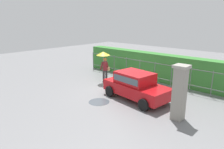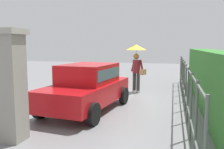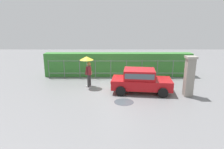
{
  "view_description": "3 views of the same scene",
  "coord_description": "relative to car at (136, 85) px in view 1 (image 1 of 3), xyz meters",
  "views": [
    {
      "loc": [
        7.56,
        -9.07,
        4.23
      ],
      "look_at": [
        -0.63,
        -0.15,
        0.96
      ],
      "focal_mm": 33.01,
      "sensor_mm": 36.0,
      "label": 1
    },
    {
      "loc": [
        8.44,
        2.25,
        2.06
      ],
      "look_at": [
        -0.36,
        -0.03,
        0.96
      ],
      "focal_mm": 38.13,
      "sensor_mm": 36.0,
      "label": 2
    },
    {
      "loc": [
        -0.45,
        -12.37,
        4.31
      ],
      "look_at": [
        -0.5,
        0.09,
        1.02
      ],
      "focal_mm": 31.74,
      "sensor_mm": 36.0,
      "label": 3
    }
  ],
  "objects": [
    {
      "name": "ground_plane",
      "position": [
        -1.35,
        0.4,
        -0.8
      ],
      "size": [
        40.0,
        40.0,
        0.0
      ],
      "primitive_type": "plane",
      "color": "slate"
    },
    {
      "name": "car",
      "position": [
        0.0,
        0.0,
        0.0
      ],
      "size": [
        3.89,
        2.21,
        1.48
      ],
      "rotation": [
        0.0,
        0.0,
        -0.12
      ],
      "color": "#B71116",
      "rests_on": "ground"
    },
    {
      "name": "pedestrian",
      "position": [
        -3.44,
        1.06,
        0.76
      ],
      "size": [
        0.92,
        0.92,
        2.12
      ],
      "rotation": [
        0.0,
        0.0,
        2.73
      ],
      "color": "#333333",
      "rests_on": "ground"
    },
    {
      "name": "gate_pillar",
      "position": [
        2.77,
        -0.69,
        0.44
      ],
      "size": [
        0.6,
        0.6,
        2.42
      ],
      "color": "gray",
      "rests_on": "ground"
    },
    {
      "name": "fence_section",
      "position": [
        -1.29,
        3.06,
        0.02
      ],
      "size": [
        10.96,
        0.05,
        1.5
      ],
      "color": "#59605B",
      "rests_on": "ground"
    },
    {
      "name": "hedge_row",
      "position": [
        -1.29,
        3.98,
        0.15
      ],
      "size": [
        11.91,
        0.9,
        1.9
      ],
      "primitive_type": "cube",
      "color": "#387F33",
      "rests_on": "ground"
    },
    {
      "name": "puddle_near",
      "position": [
        -1.14,
        -1.68,
        -0.8
      ],
      "size": [
        1.1,
        1.1,
        0.0
      ],
      "primitive_type": "cylinder",
      "color": "#4C545B",
      "rests_on": "ground"
    }
  ]
}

